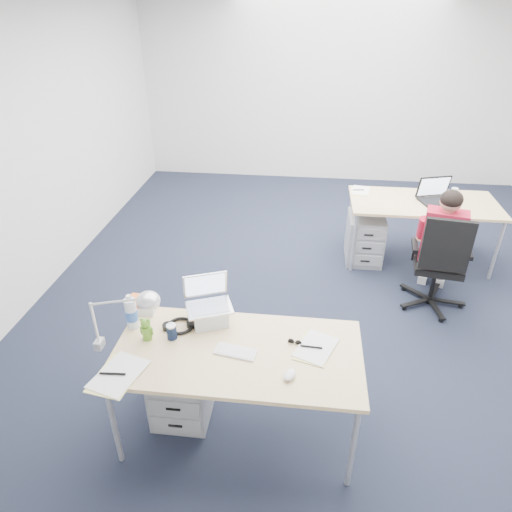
% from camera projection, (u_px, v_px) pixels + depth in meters
% --- Properties ---
extents(floor, '(7.00, 7.00, 0.00)m').
position_uv_depth(floor, '(332.00, 295.00, 4.75)').
color(floor, black).
rests_on(floor, ground).
extents(room, '(6.02, 7.02, 2.80)m').
position_uv_depth(room, '(349.00, 130.00, 3.89)').
color(room, silver).
rests_on(room, ground).
extents(desk_near, '(1.60, 0.80, 0.73)m').
position_uv_depth(desk_near, '(238.00, 356.00, 2.96)').
color(desk_near, tan).
rests_on(desk_near, ground).
extents(desk_far, '(1.60, 0.80, 0.73)m').
position_uv_depth(desk_far, '(423.00, 205.00, 5.06)').
color(desk_far, tan).
rests_on(desk_far, ground).
extents(office_chair, '(0.73, 0.73, 1.03)m').
position_uv_depth(office_chair, '(434.00, 280.00, 4.45)').
color(office_chair, black).
rests_on(office_chair, ground).
extents(seated_person, '(0.47, 0.70, 1.21)m').
position_uv_depth(seated_person, '(440.00, 244.00, 4.44)').
color(seated_person, '#A6172E').
rests_on(seated_person, ground).
extents(drawer_pedestal_near, '(0.40, 0.50, 0.55)m').
position_uv_depth(drawer_pedestal_near, '(183.00, 382.00, 3.31)').
color(drawer_pedestal_near, '#9A9C9F').
rests_on(drawer_pedestal_near, ground).
extents(drawer_pedestal_far, '(0.40, 0.50, 0.55)m').
position_uv_depth(drawer_pedestal_far, '(365.00, 238.00, 5.26)').
color(drawer_pedestal_far, '#9A9C9F').
rests_on(drawer_pedestal_far, ground).
extents(silver_laptop, '(0.38, 0.34, 0.33)m').
position_uv_depth(silver_laptop, '(209.00, 303.00, 3.11)').
color(silver_laptop, silver).
rests_on(silver_laptop, desk_near).
extents(wireless_keyboard, '(0.28, 0.15, 0.01)m').
position_uv_depth(wireless_keyboard, '(236.00, 352.00, 2.92)').
color(wireless_keyboard, white).
rests_on(wireless_keyboard, desk_near).
extents(computer_mouse, '(0.10, 0.12, 0.04)m').
position_uv_depth(computer_mouse, '(290.00, 375.00, 2.72)').
color(computer_mouse, white).
rests_on(computer_mouse, desk_near).
extents(headphones, '(0.28, 0.25, 0.04)m').
position_uv_depth(headphones, '(180.00, 325.00, 3.13)').
color(headphones, black).
rests_on(headphones, desk_near).
extents(can_koozie, '(0.08, 0.08, 0.11)m').
position_uv_depth(can_koozie, '(172.00, 332.00, 3.01)').
color(can_koozie, '#121E3B').
rests_on(can_koozie, desk_near).
extents(water_bottle, '(0.08, 0.08, 0.26)m').
position_uv_depth(water_bottle, '(131.00, 311.00, 3.08)').
color(water_bottle, silver).
rests_on(water_bottle, desk_near).
extents(bear_figurine, '(0.10, 0.08, 0.17)m').
position_uv_depth(bear_figurine, '(146.00, 329.00, 3.00)').
color(bear_figurine, '#3C7E21').
rests_on(bear_figurine, desk_near).
extents(book_stack, '(0.21, 0.17, 0.09)m').
position_uv_depth(book_stack, '(142.00, 305.00, 3.29)').
color(book_stack, silver).
rests_on(book_stack, desk_near).
extents(cordless_phone, '(0.04, 0.03, 0.13)m').
position_uv_depth(cordless_phone, '(132.00, 320.00, 3.10)').
color(cordless_phone, black).
rests_on(cordless_phone, desk_near).
extents(papers_left, '(0.31, 0.38, 0.01)m').
position_uv_depth(papers_left, '(116.00, 375.00, 2.74)').
color(papers_left, '#E9E687').
rests_on(papers_left, desk_near).
extents(papers_right, '(0.30, 0.36, 0.01)m').
position_uv_depth(papers_right, '(314.00, 348.00, 2.95)').
color(papers_right, '#E9E687').
rests_on(papers_right, desk_near).
extents(sunglasses, '(0.10, 0.06, 0.02)m').
position_uv_depth(sunglasses, '(295.00, 342.00, 2.99)').
color(sunglasses, black).
rests_on(sunglasses, desk_near).
extents(desk_lamp, '(0.44, 0.23, 0.48)m').
position_uv_depth(desk_lamp, '(116.00, 320.00, 2.83)').
color(desk_lamp, silver).
rests_on(desk_lamp, desk_near).
extents(dark_laptop, '(0.47, 0.46, 0.27)m').
position_uv_depth(dark_laptop, '(440.00, 191.00, 4.95)').
color(dark_laptop, black).
rests_on(dark_laptop, desk_far).
extents(far_cup, '(0.08, 0.08, 0.11)m').
position_uv_depth(far_cup, '(454.00, 193.00, 5.12)').
color(far_cup, white).
rests_on(far_cup, desk_far).
extents(far_papers, '(0.24, 0.31, 0.01)m').
position_uv_depth(far_papers, '(360.00, 191.00, 5.30)').
color(far_papers, white).
rests_on(far_papers, desk_far).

